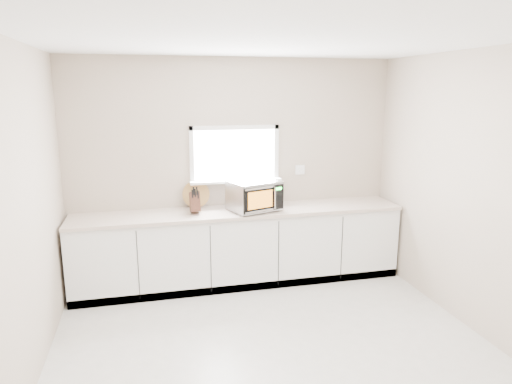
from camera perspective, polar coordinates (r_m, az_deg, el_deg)
name	(u,v)px	position (r m, az deg, el deg)	size (l,w,h in m)	color
ground	(279,358)	(4.29, 2.90, -20.04)	(4.00, 4.00, 0.00)	beige
back_wall	(235,169)	(5.63, -2.69, 2.89)	(4.00, 0.17, 2.70)	#BEA997
cabinets	(240,248)	(5.59, -2.02, -6.99)	(3.92, 0.60, 0.88)	white
countertop	(240,212)	(5.44, -2.03, -2.46)	(3.92, 0.64, 0.04)	beige
microwave	(254,195)	(5.36, -0.20, -0.39)	(0.66, 0.58, 0.36)	black
knife_block	(195,202)	(5.31, -7.67, -1.19)	(0.11, 0.23, 0.32)	#4F2A1C
cutting_board	(196,194)	(5.56, -7.50, -0.27)	(0.33, 0.33, 0.02)	#AF8243
coffee_grinder	(243,198)	(5.60, -1.68, -0.81)	(0.13, 0.13, 0.19)	#ACAFB4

